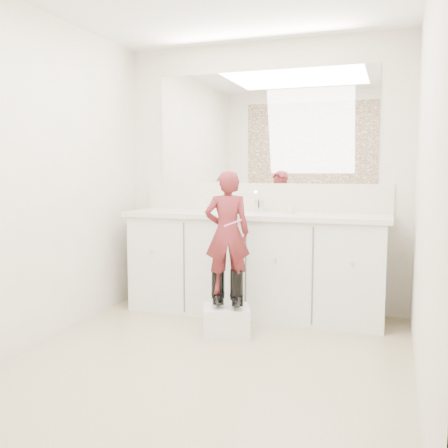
% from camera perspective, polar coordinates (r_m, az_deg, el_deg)
% --- Properties ---
extents(floor, '(3.00, 3.00, 0.00)m').
position_cam_1_polar(floor, '(3.38, -2.29, -15.63)').
color(floor, '#877658').
rests_on(floor, ground).
extents(wall_back, '(2.60, 0.00, 2.60)m').
position_cam_1_polar(wall_back, '(4.57, 4.48, 5.42)').
color(wall_back, beige).
rests_on(wall_back, floor).
extents(wall_front, '(2.60, 0.00, 2.60)m').
position_cam_1_polar(wall_front, '(1.83, -19.76, 4.17)').
color(wall_front, beige).
rests_on(wall_front, floor).
extents(wall_left, '(0.00, 3.00, 3.00)m').
position_cam_1_polar(wall_left, '(3.81, -20.99, 4.92)').
color(wall_left, beige).
rests_on(wall_left, floor).
extents(wall_right, '(0.00, 3.00, 3.00)m').
position_cam_1_polar(wall_right, '(2.93, 22.10, 4.66)').
color(wall_right, beige).
rests_on(wall_right, floor).
extents(vanity_cabinet, '(2.20, 0.55, 0.85)m').
position_cam_1_polar(vanity_cabinet, '(4.38, 3.50, -4.79)').
color(vanity_cabinet, silver).
rests_on(vanity_cabinet, floor).
extents(countertop, '(2.28, 0.58, 0.04)m').
position_cam_1_polar(countertop, '(4.31, 3.48, 0.99)').
color(countertop, beige).
rests_on(countertop, vanity_cabinet).
extents(backsplash, '(2.28, 0.03, 0.25)m').
position_cam_1_polar(backsplash, '(4.56, 4.42, 3.10)').
color(backsplash, beige).
rests_on(backsplash, countertop).
extents(mirror, '(2.00, 0.02, 1.00)m').
position_cam_1_polar(mirror, '(4.58, 4.49, 10.93)').
color(mirror, white).
rests_on(mirror, wall_back).
extents(dot_panel, '(2.00, 0.01, 1.20)m').
position_cam_1_polar(dot_panel, '(1.88, -20.07, 18.03)').
color(dot_panel, '#472819').
rests_on(dot_panel, wall_front).
extents(faucet, '(0.08, 0.08, 0.10)m').
position_cam_1_polar(faucet, '(4.46, 4.05, 2.07)').
color(faucet, silver).
rests_on(faucet, countertop).
extents(cup, '(0.09, 0.09, 0.08)m').
position_cam_1_polar(cup, '(4.31, 7.63, 1.78)').
color(cup, beige).
rests_on(cup, countertop).
extents(soap_bottle, '(0.09, 0.09, 0.17)m').
position_cam_1_polar(soap_bottle, '(4.46, -2.26, 2.51)').
color(soap_bottle, beige).
rests_on(soap_bottle, countertop).
extents(step_stool, '(0.43, 0.39, 0.22)m').
position_cam_1_polar(step_stool, '(3.88, 0.28, -11.01)').
color(step_stool, silver).
rests_on(step_stool, floor).
extents(boot_left, '(0.17, 0.22, 0.29)m').
position_cam_1_polar(boot_left, '(3.86, -0.69, -7.19)').
color(boot_left, black).
rests_on(boot_left, step_stool).
extents(boot_right, '(0.17, 0.22, 0.29)m').
position_cam_1_polar(boot_right, '(3.81, 1.45, -7.36)').
color(boot_right, black).
rests_on(boot_right, step_stool).
extents(toddler, '(0.40, 0.33, 0.93)m').
position_cam_1_polar(toddler, '(3.76, 0.38, -0.99)').
color(toddler, '#A43238').
rests_on(toddler, step_stool).
extents(toothbrush, '(0.13, 0.06, 0.06)m').
position_cam_1_polar(toothbrush, '(3.65, 1.02, 0.11)').
color(toothbrush, '#EA5BB3').
rests_on(toothbrush, toddler).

